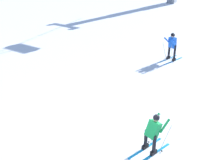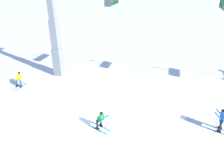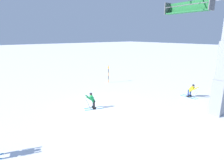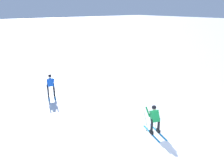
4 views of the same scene
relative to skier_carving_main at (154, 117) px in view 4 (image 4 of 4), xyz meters
name	(u,v)px [view 4 (image 4 of 4)]	position (x,y,z in m)	size (l,w,h in m)	color
ground_plane	(163,145)	(-1.11, 0.56, -0.86)	(260.00, 260.00, 0.00)	white
skier_carving_main	(154,117)	(0.00, 0.00, 0.00)	(1.78, 1.09, 1.62)	#198CCC
skier_distant_downhill	(50,84)	(8.03, 2.16, 0.17)	(1.72, 1.03, 1.79)	#198CCC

